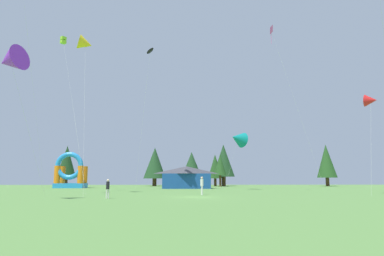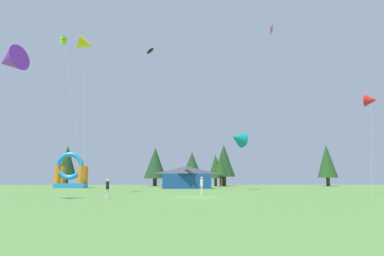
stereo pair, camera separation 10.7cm
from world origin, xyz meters
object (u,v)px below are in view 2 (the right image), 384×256
at_px(kite_yellow_delta, 85,44).
at_px(kite_lime_box, 64,41).
at_px(kite_pink_diamond, 271,32).
at_px(kite_teal_delta, 238,138).
at_px(kite_black_parafoil, 150,51).
at_px(person_near_camera, 107,187).
at_px(kite_red_delta, 371,100).
at_px(person_far_side, 202,184).
at_px(inflatable_blue_arch, 71,175).
at_px(kite_purple_delta, 10,61).
at_px(festival_tent, 186,177).

bearing_deg(kite_yellow_delta, kite_lime_box, 131.72).
height_order(kite_pink_diamond, kite_teal_delta, kite_pink_diamond).
bearing_deg(kite_black_parafoil, kite_yellow_delta, -120.35).
bearing_deg(person_near_camera, kite_lime_box, 99.96).
height_order(kite_red_delta, person_far_side, kite_red_delta).
distance_m(kite_pink_diamond, inflatable_blue_arch, 41.42).
height_order(kite_yellow_delta, person_near_camera, kite_yellow_delta).
bearing_deg(kite_pink_diamond, kite_purple_delta, -147.20).
distance_m(kite_lime_box, person_near_camera, 24.30).
height_order(kite_pink_diamond, kite_purple_delta, kite_pink_diamond).
distance_m(kite_black_parafoil, kite_pink_diamond, 17.86).
relative_size(kite_black_parafoil, festival_tent, 2.64).
relative_size(kite_black_parafoil, kite_pink_diamond, 0.96).
relative_size(kite_yellow_delta, kite_purple_delta, 1.50).
bearing_deg(kite_lime_box, kite_red_delta, -11.56).
xyz_separation_m(kite_yellow_delta, kite_purple_delta, (-2.52, -11.63, -6.20)).
xyz_separation_m(kite_purple_delta, inflatable_blue_arch, (-5.73, 35.63, -8.58)).
relative_size(kite_pink_diamond, kite_teal_delta, 2.45).
relative_size(kite_red_delta, inflatable_blue_arch, 1.71).
relative_size(kite_pink_diamond, kite_red_delta, 2.04).
bearing_deg(person_near_camera, inflatable_blue_arch, 87.65).
distance_m(kite_purple_delta, kite_red_delta, 35.44).
height_order(kite_red_delta, person_near_camera, kite_red_delta).
height_order(kite_black_parafoil, kite_teal_delta, kite_black_parafoil).
relative_size(kite_lime_box, kite_purple_delta, 1.64).
xyz_separation_m(kite_lime_box, person_near_camera, (8.95, -13.16, -18.36)).
xyz_separation_m(kite_yellow_delta, inflatable_blue_arch, (-8.26, 24.00, -14.77)).
xyz_separation_m(kite_yellow_delta, kite_red_delta, (31.77, -2.73, -7.02)).
height_order(kite_black_parafoil, person_far_side, kite_black_parafoil).
bearing_deg(kite_red_delta, inflatable_blue_arch, 146.27).
distance_m(kite_black_parafoil, festival_tent, 21.74).
distance_m(kite_yellow_delta, kite_lime_box, 6.56).
relative_size(kite_purple_delta, person_far_side, 6.47).
bearing_deg(person_far_side, inflatable_blue_arch, -154.60).
xyz_separation_m(kite_black_parafoil, kite_yellow_delta, (-6.55, -11.18, -3.53)).
relative_size(kite_black_parafoil, kite_red_delta, 1.95).
bearing_deg(kite_pink_diamond, inflatable_blue_arch, 148.97).
bearing_deg(person_far_side, kite_black_parafoil, -167.51).
xyz_separation_m(person_near_camera, festival_tent, (7.47, 29.00, 0.89)).
distance_m(kite_pink_diamond, kite_red_delta, 16.04).
height_order(kite_yellow_delta, person_far_side, kite_yellow_delta).
height_order(kite_teal_delta, kite_lime_box, kite_lime_box).
bearing_deg(festival_tent, inflatable_blue_arch, 170.21).
distance_m(kite_purple_delta, person_near_camera, 12.77).
xyz_separation_m(kite_pink_diamond, person_far_side, (-10.01, -7.54, -20.20)).
bearing_deg(inflatable_blue_arch, kite_purple_delta, -80.86).
height_order(kite_teal_delta, person_far_side, kite_teal_delta).
bearing_deg(person_near_camera, kite_purple_delta, 178.41).
bearing_deg(person_near_camera, kite_pink_diamond, 12.05).
distance_m(kite_red_delta, festival_tent, 31.37).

